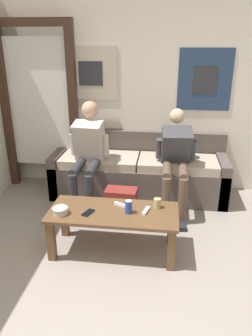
{
  "coord_description": "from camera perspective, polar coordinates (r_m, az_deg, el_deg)",
  "views": [
    {
      "loc": [
        0.31,
        -1.71,
        1.93
      ],
      "look_at": [
        -0.08,
        1.38,
        0.69
      ],
      "focal_mm": 35.0,
      "sensor_mm": 36.0,
      "label": 1
    }
  ],
  "objects": [
    {
      "name": "backpack",
      "position": [
        3.68,
        -0.88,
        -6.58
      ],
      "size": [
        0.35,
        0.24,
        0.38
      ],
      "color": "maroon",
      "rests_on": "ground_plane"
    },
    {
      "name": "drink_can_blue",
      "position": [
        3.0,
        0.39,
        -6.78
      ],
      "size": [
        0.07,
        0.07,
        0.12
      ],
      "color": "#28479E",
      "rests_on": "coffee_table"
    },
    {
      "name": "couch",
      "position": [
        4.25,
        2.22,
        -0.9
      ],
      "size": [
        2.2,
        0.69,
        0.79
      ],
      "color": "#564C47",
      "rests_on": "ground_plane"
    },
    {
      "name": "game_controller_near_right",
      "position": [
        3.05,
        3.51,
        -7.43
      ],
      "size": [
        0.07,
        0.15,
        0.03
      ],
      "color": "white",
      "rests_on": "coffee_table"
    },
    {
      "name": "game_controller_near_left",
      "position": [
        3.14,
        -0.9,
        -6.42
      ],
      "size": [
        0.14,
        0.09,
        0.03
      ],
      "color": "white",
      "rests_on": "coffee_table"
    },
    {
      "name": "ground_plane",
      "position": [
        2.6,
        -2.28,
        -26.25
      ],
      "size": [
        18.0,
        18.0,
        0.0
      ],
      "primitive_type": "plane",
      "color": "gray"
    },
    {
      "name": "door_frame",
      "position": [
        4.42,
        -14.94,
        11.54
      ],
      "size": [
        1.0,
        0.1,
        2.15
      ],
      "color": "#382319",
      "rests_on": "ground_plane"
    },
    {
      "name": "cell_phone",
      "position": [
        3.05,
        -6.6,
        -7.72
      ],
      "size": [
        0.11,
        0.15,
        0.01
      ],
      "color": "black",
      "rests_on": "coffee_table"
    },
    {
      "name": "person_seated_teen",
      "position": [
        3.81,
        8.62,
        1.82
      ],
      "size": [
        0.47,
        0.91,
        1.16
      ],
      "color": "brown",
      "rests_on": "ground_plane"
    },
    {
      "name": "person_seated_adult",
      "position": [
        3.87,
        -6.72,
        2.82
      ],
      "size": [
        0.47,
        0.85,
        1.24
      ],
      "color": "#2D2D33",
      "rests_on": "ground_plane"
    },
    {
      "name": "wall_back",
      "position": [
        4.32,
        3.17,
        13.03
      ],
      "size": [
        10.0,
        0.07,
        2.55
      ],
      "color": "silver",
      "rests_on": "ground_plane"
    },
    {
      "name": "pillar_candle",
      "position": [
        3.11,
        5.47,
        -6.12
      ],
      "size": [
        0.07,
        0.07,
        0.11
      ],
      "color": "tan",
      "rests_on": "coffee_table"
    },
    {
      "name": "ceramic_bowl",
      "position": [
        3.06,
        -11.38,
        -7.21
      ],
      "size": [
        0.15,
        0.15,
        0.07
      ],
      "color": "#B7B2A8",
      "rests_on": "coffee_table"
    },
    {
      "name": "coffee_table",
      "position": [
        3.1,
        -2.21,
        -8.78
      ],
      "size": [
        1.2,
        0.52,
        0.43
      ],
      "color": "brown",
      "rests_on": "ground_plane"
    }
  ]
}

